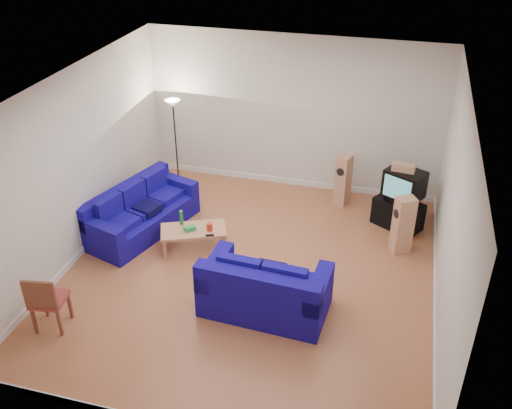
% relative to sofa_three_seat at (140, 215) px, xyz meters
% --- Properties ---
extents(room, '(6.01, 6.51, 3.21)m').
position_rel_sofa_three_seat_xyz_m(room, '(2.34, -0.76, 1.22)').
color(room, brown).
rests_on(room, ground).
extents(sofa_three_seat, '(1.58, 2.41, 0.86)m').
position_rel_sofa_three_seat_xyz_m(sofa_three_seat, '(0.00, 0.00, 0.00)').
color(sofa_three_seat, '#09015F').
rests_on(sofa_three_seat, ground).
extents(sofa_loveseat, '(1.94, 1.16, 0.94)m').
position_rel_sofa_three_seat_xyz_m(sofa_loveseat, '(2.81, -1.62, 0.04)').
color(sofa_loveseat, '#09015F').
rests_on(sofa_loveseat, ground).
extents(coffee_table, '(1.26, 0.96, 0.41)m').
position_rel_sofa_three_seat_xyz_m(coffee_table, '(1.19, -0.34, 0.04)').
color(coffee_table, tan).
rests_on(coffee_table, ground).
extents(bottle, '(0.08, 0.08, 0.27)m').
position_rel_sofa_three_seat_xyz_m(bottle, '(0.94, -0.24, 0.23)').
color(bottle, '#197233').
rests_on(bottle, coffee_table).
extents(tissue_box, '(0.22, 0.21, 0.08)m').
position_rel_sofa_three_seat_xyz_m(tissue_box, '(1.15, -0.39, 0.13)').
color(tissue_box, green).
rests_on(tissue_box, coffee_table).
extents(red_canister, '(0.15, 0.15, 0.15)m').
position_rel_sofa_three_seat_xyz_m(red_canister, '(1.48, -0.30, 0.16)').
color(red_canister, red).
rests_on(red_canister, coffee_table).
extents(remote, '(0.15, 0.09, 0.02)m').
position_rel_sofa_three_seat_xyz_m(remote, '(1.54, -0.46, 0.10)').
color(remote, black).
rests_on(remote, coffee_table).
extents(tv_stand, '(1.01, 0.87, 0.54)m').
position_rel_sofa_three_seat_xyz_m(tv_stand, '(4.63, 1.37, -0.05)').
color(tv_stand, black).
rests_on(tv_stand, ground).
extents(av_receiver, '(0.50, 0.52, 0.09)m').
position_rel_sofa_three_seat_xyz_m(av_receiver, '(4.60, 1.33, 0.27)').
color(av_receiver, black).
rests_on(av_receiver, tv_stand).
extents(television, '(0.83, 0.75, 0.52)m').
position_rel_sofa_three_seat_xyz_m(television, '(4.67, 1.41, 0.57)').
color(television, black).
rests_on(television, av_receiver).
extents(centre_speaker, '(0.43, 0.21, 0.14)m').
position_rel_sofa_three_seat_xyz_m(centre_speaker, '(4.61, 1.40, 0.90)').
color(centre_speaker, tan).
rests_on(centre_speaker, television).
extents(speaker_left, '(0.33, 0.38, 1.07)m').
position_rel_sofa_three_seat_xyz_m(speaker_left, '(3.50, 1.94, 0.21)').
color(speaker_left, tan).
rests_on(speaker_left, ground).
extents(speaker_right, '(0.40, 0.37, 1.07)m').
position_rel_sofa_three_seat_xyz_m(speaker_right, '(4.72, 0.56, 0.22)').
color(speaker_right, tan).
rests_on(speaker_right, ground).
extents(floor_lamp, '(0.32, 0.32, 1.86)m').
position_rel_sofa_three_seat_xyz_m(floor_lamp, '(-0.02, 1.94, 1.22)').
color(floor_lamp, black).
rests_on(floor_lamp, ground).
extents(dining_chair, '(0.54, 0.54, 0.97)m').
position_rel_sofa_three_seat_xyz_m(dining_chair, '(-0.10, -2.82, 0.22)').
color(dining_chair, brown).
rests_on(dining_chair, ground).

